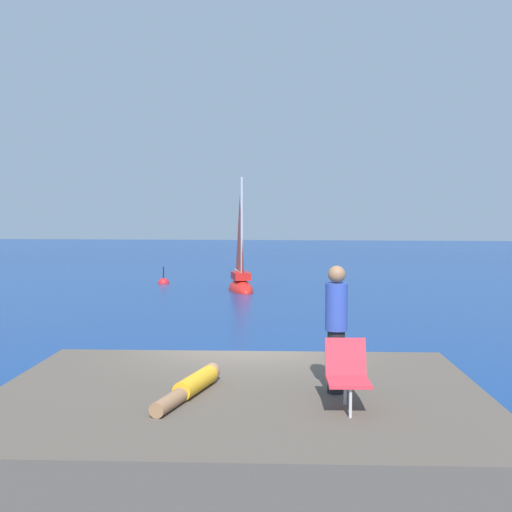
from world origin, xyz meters
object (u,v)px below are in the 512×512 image
sailboat_near (241,284)px  beach_chair (347,371)px  person_standing (336,325)px  person_sunbather (192,386)px  marker_buoy (164,283)px

sailboat_near → beach_chair: size_ratio=7.04×
person_standing → beach_chair: person_standing is taller
person_standing → beach_chair: 0.77m
person_sunbather → marker_buoy: (-6.45, 22.34, -1.19)m
person_standing → marker_buoy: size_ratio=1.43×
person_standing → beach_chair: (0.12, -0.63, -0.42)m
person_standing → person_sunbather: bearing=-12.4°
person_sunbather → sailboat_near: bearing=-162.3°
sailboat_near → person_standing: size_ratio=3.47×
marker_buoy → sailboat_near: bearing=-30.3°
beach_chair → marker_buoy: (-8.37, 22.68, -1.51)m
sailboat_near → marker_buoy: 4.96m
sailboat_near → person_standing: bearing=-6.8°
sailboat_near → marker_buoy: sailboat_near is taller
person_standing → beach_chair: size_ratio=2.03×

